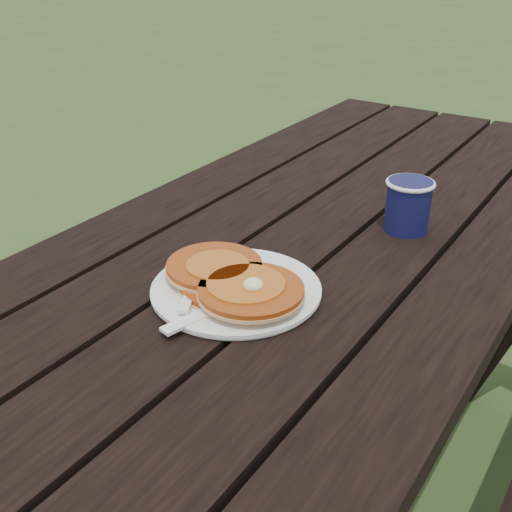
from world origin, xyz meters
The scene contains 7 objects.
ground centered at (0.00, 0.00, 0.00)m, with size 60.00×60.00×0.00m, color #324C20.
picnic_table centered at (0.00, 0.00, 0.37)m, with size 1.36×1.80×0.75m.
plate centered at (0.01, -0.28, 0.76)m, with size 0.25×0.25×0.01m, color white.
pancake_stack centered at (0.01, -0.29, 0.77)m, with size 0.24×0.18×0.04m.
knife centered at (0.02, -0.35, 0.76)m, with size 0.02×0.18×0.01m, color white.
fork centered at (-0.03, -0.34, 0.77)m, with size 0.03×0.16×0.01m, color white, non-canonical shape.
coffee_cup centered at (0.14, 0.07, 0.80)m, with size 0.09×0.09×0.10m.
Camera 1 is at (0.50, -0.96, 1.25)m, focal length 45.00 mm.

